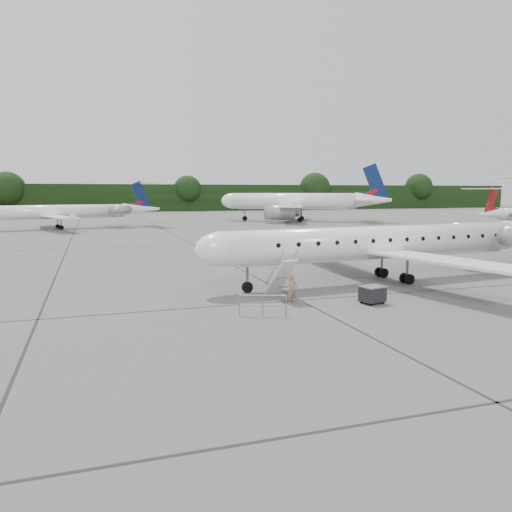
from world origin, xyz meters
name	(u,v)px	position (x,y,z in m)	size (l,w,h in m)	color
ground	(414,304)	(0.00, 0.00, 0.00)	(320.00, 320.00, 0.00)	slate
treeline	(147,198)	(0.00, 130.00, 4.00)	(260.00, 4.00, 8.00)	black
main_regional_jet	(383,226)	(2.02, 6.34, 3.62)	(28.26, 20.35, 7.25)	white
airstair	(281,278)	(-6.18, 3.39, 1.14)	(0.85, 2.35, 2.27)	white
passenger	(292,289)	(-6.07, 2.07, 0.78)	(0.57, 0.37, 1.55)	#986553
safety_railing	(263,306)	(-8.40, 0.02, 0.50)	(2.20, 0.08, 1.00)	gray
baggage_cart	(372,294)	(-2.05, 0.75, 0.50)	(1.15, 0.93, 1.00)	black
bg_narrowbody	(293,193)	(21.93, 69.73, 5.54)	(30.85, 22.21, 11.07)	white
bg_regional_left	(51,205)	(-21.84, 62.06, 3.77)	(28.76, 20.71, 7.54)	white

